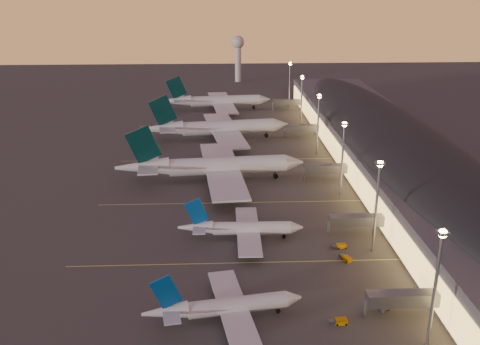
% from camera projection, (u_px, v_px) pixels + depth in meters
% --- Properties ---
extents(ground, '(700.00, 700.00, 0.00)m').
position_uv_depth(ground, '(240.00, 254.00, 143.66)').
color(ground, '#3D3A38').
extents(airliner_narrow_south, '(34.92, 31.53, 12.49)m').
position_uv_depth(airliner_narrow_south, '(224.00, 307.00, 114.64)').
color(airliner_narrow_south, silver).
rests_on(airliner_narrow_south, ground).
extents(airliner_narrow_north, '(35.35, 31.46, 12.67)m').
position_uv_depth(airliner_narrow_north, '(241.00, 228.00, 150.78)').
color(airliner_narrow_north, silver).
rests_on(airliner_narrow_north, ground).
extents(airliner_wide_near, '(68.63, 62.76, 21.95)m').
position_uv_depth(airliner_wide_near, '(212.00, 166.00, 193.73)').
color(airliner_wide_near, silver).
rests_on(airliner_wide_near, ground).
extents(airliner_wide_mid, '(68.36, 62.83, 21.88)m').
position_uv_depth(airliner_wide_mid, '(216.00, 128.00, 244.35)').
color(airliner_wide_mid, silver).
rests_on(airliner_wide_mid, ground).
extents(airliner_wide_far, '(62.69, 57.41, 20.05)m').
position_uv_depth(airliner_wide_far, '(216.00, 101.00, 300.85)').
color(airliner_wide_far, silver).
rests_on(airliner_wide_far, ground).
extents(terminal_building, '(56.35, 255.00, 17.46)m').
position_uv_depth(terminal_building, '(388.00, 143.00, 211.34)').
color(terminal_building, '#4F4F55').
rests_on(terminal_building, ground).
extents(light_masts, '(2.20, 217.20, 25.90)m').
position_uv_depth(light_masts, '(328.00, 127.00, 200.29)').
color(light_masts, gray).
rests_on(light_masts, ground).
extents(radar_tower, '(9.00, 9.00, 32.50)m').
position_uv_depth(radar_tower, '(238.00, 51.00, 381.07)').
color(radar_tower, silver).
rests_on(radar_tower, ground).
extents(lane_markings, '(90.00, 180.36, 0.00)m').
position_uv_depth(lane_markings, '(235.00, 197.00, 181.26)').
color(lane_markings, '#D8C659').
rests_on(lane_markings, ground).
extents(baggage_tug_a, '(4.03, 1.88, 1.18)m').
position_uv_depth(baggage_tug_a, '(339.00, 321.00, 114.18)').
color(baggage_tug_a, '#C27C02').
rests_on(baggage_tug_a, ground).
extents(baggage_tug_b, '(3.94, 3.66, 1.16)m').
position_uv_depth(baggage_tug_b, '(387.00, 307.00, 119.39)').
color(baggage_tug_b, '#C27C02').
rests_on(baggage_tug_b, ground).
extents(baggage_tug_c, '(4.00, 1.91, 1.17)m').
position_uv_depth(baggage_tug_c, '(340.00, 246.00, 146.53)').
color(baggage_tug_c, '#C27C02').
rests_on(baggage_tug_c, ground).
extents(baggage_tug_d, '(2.95, 4.19, 1.16)m').
position_uv_depth(baggage_tug_d, '(346.00, 258.00, 140.16)').
color(baggage_tug_d, '#C27C02').
rests_on(baggage_tug_d, ground).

